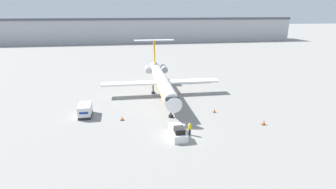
# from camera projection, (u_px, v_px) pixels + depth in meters

# --- Properties ---
(ground_plane) EXTENTS (600.00, 600.00, 0.00)m
(ground_plane) POSITION_uv_depth(u_px,v_px,m) (179.00, 136.00, 36.85)
(ground_plane) COLOR gray
(terminal_building) EXTENTS (180.00, 16.80, 13.33)m
(terminal_building) POSITION_uv_depth(u_px,v_px,m) (135.00, 30.00, 147.43)
(terminal_building) COLOR #B2B2B7
(terminal_building) RESTS_ON ground
(airplane_main) EXTENTS (24.46, 30.13, 10.00)m
(airplane_main) POSITION_uv_depth(u_px,v_px,m) (161.00, 79.00, 54.47)
(airplane_main) COLOR white
(airplane_main) RESTS_ON ground
(pushback_tug) EXTENTS (1.89, 4.83, 1.77)m
(pushback_tug) POSITION_uv_depth(u_px,v_px,m) (178.00, 132.00, 36.63)
(pushback_tug) COLOR silver
(pushback_tug) RESTS_ON ground
(luggage_cart) EXTENTS (2.00, 3.76, 2.05)m
(luggage_cart) POSITION_uv_depth(u_px,v_px,m) (85.00, 110.00, 43.64)
(luggage_cart) COLOR #232326
(luggage_cart) RESTS_ON ground
(worker_near_tug) EXTENTS (0.40, 0.26, 1.87)m
(worker_near_tug) POSITION_uv_depth(u_px,v_px,m) (190.00, 129.00, 36.93)
(worker_near_tug) COLOR #232838
(worker_near_tug) RESTS_ON ground
(traffic_cone_left) EXTENTS (0.57, 0.57, 0.72)m
(traffic_cone_left) POSITION_uv_depth(u_px,v_px,m) (122.00, 118.00, 42.16)
(traffic_cone_left) COLOR black
(traffic_cone_left) RESTS_ON ground
(traffic_cone_right) EXTENTS (0.51, 0.51, 0.67)m
(traffic_cone_right) POSITION_uv_depth(u_px,v_px,m) (214.00, 110.00, 45.49)
(traffic_cone_right) COLOR black
(traffic_cone_right) RESTS_ON ground
(traffic_cone_mid) EXTENTS (0.60, 0.60, 0.80)m
(traffic_cone_mid) POSITION_uv_depth(u_px,v_px,m) (264.00, 122.00, 40.51)
(traffic_cone_mid) COLOR black
(traffic_cone_mid) RESTS_ON ground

